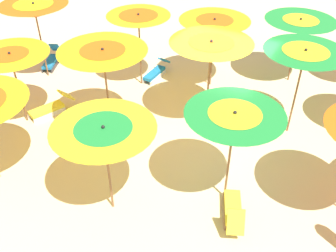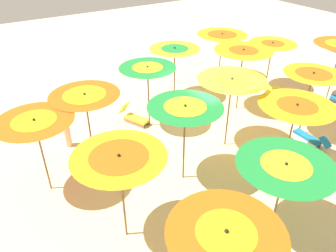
# 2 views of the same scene
# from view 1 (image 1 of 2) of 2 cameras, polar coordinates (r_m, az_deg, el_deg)

# --- Properties ---
(ground) EXTENTS (40.45, 40.45, 0.04)m
(ground) POSITION_cam_1_polar(r_m,az_deg,el_deg) (10.77, 6.09, -0.69)
(ground) COLOR beige
(beach_umbrella_1) EXTENTS (2.17, 2.17, 2.15)m
(beach_umbrella_1) POSITION_cam_1_polar(r_m,az_deg,el_deg) (12.80, 18.92, 13.96)
(beach_umbrella_1) COLOR brown
(beach_umbrella_1) RESTS_ON ground
(beach_umbrella_2) EXTENTS (2.13, 2.13, 2.26)m
(beach_umbrella_2) POSITION_cam_1_polar(r_m,az_deg,el_deg) (11.92, 6.86, 14.55)
(beach_umbrella_2) COLOR brown
(beach_umbrella_2) RESTS_ON ground
(beach_umbrella_3) EXTENTS (1.92, 1.92, 2.38)m
(beach_umbrella_3) POSITION_cam_1_polar(r_m,az_deg,el_deg) (11.89, -4.37, 15.22)
(beach_umbrella_3) COLOR brown
(beach_umbrella_3) RESTS_ON ground
(beach_umbrella_4) EXTENTS (2.12, 2.12, 2.53)m
(beach_umbrella_4) POSITION_cam_1_polar(r_m,az_deg,el_deg) (12.97, -19.15, 15.86)
(beach_umbrella_4) COLOR brown
(beach_umbrella_4) RESTS_ON ground
(beach_umbrella_6) EXTENTS (2.03, 2.03, 2.48)m
(beach_umbrella_6) POSITION_cam_1_polar(r_m,az_deg,el_deg) (10.05, 19.49, 9.42)
(beach_umbrella_6) COLOR brown
(beach_umbrella_6) RESTS_ON ground
(beach_umbrella_7) EXTENTS (2.14, 2.14, 2.49)m
(beach_umbrella_7) POSITION_cam_1_polar(r_m,az_deg,el_deg) (9.97, 6.37, 11.32)
(beach_umbrella_7) COLOR brown
(beach_umbrella_7) RESTS_ON ground
(beach_umbrella_8) EXTENTS (2.19, 2.19, 2.52)m
(beach_umbrella_8) POSITION_cam_1_polar(r_m,az_deg,el_deg) (9.56, -9.58, 10.20)
(beach_umbrella_8) COLOR brown
(beach_umbrella_8) RESTS_ON ground
(beach_umbrella_9) EXTENTS (2.03, 2.03, 2.15)m
(beach_umbrella_9) POSITION_cam_1_polar(r_m,az_deg,el_deg) (10.85, -22.23, 9.06)
(beach_umbrella_9) COLOR brown
(beach_umbrella_9) RESTS_ON ground
(beach_umbrella_12) EXTENTS (1.97, 1.97, 2.37)m
(beach_umbrella_12) POSITION_cam_1_polar(r_m,az_deg,el_deg) (7.55, 9.76, 0.82)
(beach_umbrella_12) COLOR brown
(beach_umbrella_12) RESTS_ON ground
(beach_umbrella_13) EXTENTS (2.04, 2.04, 2.24)m
(beach_umbrella_13) POSITION_cam_1_polar(r_m,az_deg,el_deg) (7.39, -9.46, -1.23)
(beach_umbrella_13) COLOR brown
(beach_umbrella_13) RESTS_ON ground
(lounger_0) EXTENTS (1.34, 0.87, 0.62)m
(lounger_0) POSITION_cam_1_polar(r_m,az_deg,el_deg) (14.41, -16.87, 9.34)
(lounger_0) COLOR #333338
(lounger_0) RESTS_ON ground
(lounger_1) EXTENTS (1.41, 0.83, 0.59)m
(lounger_1) POSITION_cam_1_polar(r_m,az_deg,el_deg) (11.76, -17.10, 2.63)
(lounger_1) COLOR silver
(lounger_1) RESTS_ON ground
(lounger_2) EXTENTS (1.29, 0.84, 0.69)m
(lounger_2) POSITION_cam_1_polar(r_m,az_deg,el_deg) (8.44, 9.66, -12.22)
(lounger_2) COLOR olive
(lounger_2) RESTS_ON ground
(lounger_4) EXTENTS (1.36, 0.33, 0.51)m
(lounger_4) POSITION_cam_1_polar(r_m,az_deg,el_deg) (13.08, -1.83, 7.99)
(lounger_4) COLOR silver
(lounger_4) RESTS_ON ground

